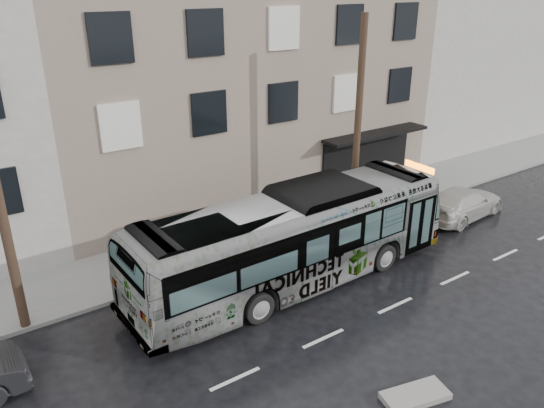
# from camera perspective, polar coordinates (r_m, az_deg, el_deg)

# --- Properties ---
(ground) EXTENTS (120.00, 120.00, 0.00)m
(ground) POSITION_cam_1_polar(r_m,az_deg,el_deg) (18.70, 0.56, -10.47)
(ground) COLOR black
(ground) RESTS_ON ground
(sidewalk) EXTENTS (90.00, 3.60, 0.15)m
(sidewalk) POSITION_cam_1_polar(r_m,az_deg,el_deg) (22.29, -6.74, -4.54)
(sidewalk) COLOR gray
(sidewalk) RESTS_ON ground
(building_taupe) EXTENTS (20.00, 12.00, 11.00)m
(building_taupe) POSITION_cam_1_polar(r_m,az_deg,el_deg) (29.45, -5.87, 13.41)
(building_taupe) COLOR gray
(building_taupe) RESTS_ON ground
(building_filler) EXTENTS (18.00, 12.00, 12.00)m
(building_filler) POSITION_cam_1_polar(r_m,az_deg,el_deg) (41.92, 18.36, 15.90)
(building_filler) COLOR #B9B6AF
(building_filler) RESTS_ON ground
(utility_pole_front) EXTENTS (0.30, 0.30, 9.00)m
(utility_pole_front) POSITION_cam_1_polar(r_m,az_deg,el_deg) (23.03, 9.22, 8.43)
(utility_pole_front) COLOR #3F2C1F
(utility_pole_front) RESTS_ON sidewalk
(sign_post) EXTENTS (0.06, 0.06, 2.40)m
(sign_post) POSITION_cam_1_polar(r_m,az_deg,el_deg) (24.77, 10.59, 1.34)
(sign_post) COLOR slate
(sign_post) RESTS_ON sidewalk
(bus) EXTENTS (12.72, 3.20, 3.53)m
(bus) POSITION_cam_1_polar(r_m,az_deg,el_deg) (18.97, 2.39, -3.81)
(bus) COLOR #B2B2B2
(bus) RESTS_ON ground
(white_sedan) EXTENTS (5.04, 2.42, 1.42)m
(white_sedan) POSITION_cam_1_polar(r_m,az_deg,el_deg) (26.30, 19.79, 0.11)
(white_sedan) COLOR #B2B0A9
(white_sedan) RESTS_ON ground
(slush_pile) EXTENTS (1.94, 1.20, 0.18)m
(slush_pile) POSITION_cam_1_polar(r_m,az_deg,el_deg) (15.47, 15.14, -19.28)
(slush_pile) COLOR #A9A5A1
(slush_pile) RESTS_ON ground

